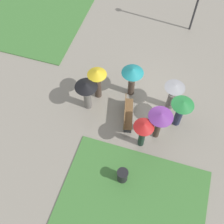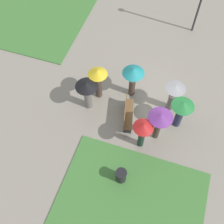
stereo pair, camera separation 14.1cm
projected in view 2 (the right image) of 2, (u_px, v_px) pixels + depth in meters
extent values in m
plane|color=gray|center=(151.00, 102.00, 14.64)|extent=(90.00, 90.00, 0.00)
cube|color=#427A38|center=(33.00, 17.00, 18.10)|extent=(6.33, 6.65, 0.06)
cube|color=brown|center=(129.00, 114.00, 13.76)|extent=(1.84, 0.81, 0.05)
cube|color=brown|center=(125.00, 111.00, 13.56)|extent=(1.75, 0.44, 0.45)
cube|color=#232326|center=(127.00, 130.00, 13.54)|extent=(0.16, 0.39, 0.40)
cube|color=#232326|center=(129.00, 103.00, 14.37)|extent=(0.16, 0.39, 0.40)
cylinder|color=#2D2D30|center=(201.00, 0.00, 15.63)|extent=(0.12, 0.12, 4.40)
cylinder|color=#232326|center=(121.00, 176.00, 12.13)|extent=(0.45, 0.45, 0.80)
cylinder|color=black|center=(121.00, 173.00, 11.78)|extent=(0.49, 0.49, 0.03)
cylinder|color=#282D47|center=(178.00, 118.00, 13.51)|extent=(0.50, 0.50, 1.07)
sphere|color=tan|center=(181.00, 111.00, 12.97)|extent=(0.20, 0.20, 0.20)
cylinder|color=#4C4C4F|center=(182.00, 108.00, 12.73)|extent=(0.02, 0.02, 0.35)
cone|color=#237A38|center=(184.00, 104.00, 12.48)|extent=(1.05, 1.05, 0.25)
cylinder|color=#47382D|center=(99.00, 88.00, 14.39)|extent=(0.45, 0.45, 1.16)
sphere|color=#997051|center=(98.00, 80.00, 13.81)|extent=(0.20, 0.20, 0.20)
cylinder|color=#4C4C4F|center=(98.00, 77.00, 13.58)|extent=(0.02, 0.02, 0.35)
cone|color=gold|center=(98.00, 72.00, 13.31)|extent=(0.95, 0.95, 0.28)
cylinder|color=#47382D|center=(157.00, 130.00, 13.11)|extent=(0.40, 0.40, 1.18)
sphere|color=brown|center=(159.00, 123.00, 12.52)|extent=(0.21, 0.21, 0.21)
cylinder|color=#4C4C4F|center=(160.00, 119.00, 12.28)|extent=(0.02, 0.02, 0.35)
cone|color=#703389|center=(161.00, 116.00, 12.03)|extent=(1.11, 1.11, 0.24)
cylinder|color=slate|center=(171.00, 102.00, 14.03)|extent=(0.53, 0.53, 1.05)
sphere|color=beige|center=(174.00, 94.00, 13.49)|extent=(0.23, 0.23, 0.23)
cylinder|color=#4C4C4F|center=(175.00, 91.00, 13.25)|extent=(0.02, 0.02, 0.35)
cone|color=gray|center=(176.00, 87.00, 13.01)|extent=(0.98, 0.98, 0.20)
cylinder|color=#1E3328|center=(141.00, 139.00, 12.92)|extent=(0.42, 0.42, 1.08)
sphere|color=tan|center=(142.00, 132.00, 12.37)|extent=(0.21, 0.21, 0.21)
cylinder|color=#4C4C4F|center=(143.00, 129.00, 12.13)|extent=(0.02, 0.02, 0.35)
cone|color=red|center=(144.00, 126.00, 11.87)|extent=(0.91, 0.91, 0.26)
cylinder|color=#47382D|center=(132.00, 87.00, 14.50)|extent=(0.42, 0.42, 1.08)
sphere|color=tan|center=(133.00, 79.00, 13.94)|extent=(0.23, 0.23, 0.23)
cylinder|color=#4C4C4F|center=(133.00, 75.00, 13.70)|extent=(0.02, 0.02, 0.35)
cone|color=#197075|center=(134.00, 71.00, 13.43)|extent=(1.09, 1.09, 0.27)
cylinder|color=slate|center=(88.00, 100.00, 14.07)|extent=(0.52, 0.52, 1.09)
sphere|color=beige|center=(87.00, 92.00, 13.52)|extent=(0.20, 0.20, 0.20)
cylinder|color=#4C4C4F|center=(87.00, 89.00, 13.28)|extent=(0.02, 0.02, 0.35)
cone|color=black|center=(86.00, 85.00, 13.02)|extent=(1.09, 1.09, 0.26)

